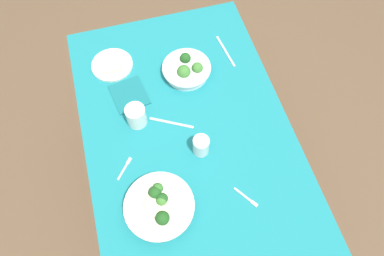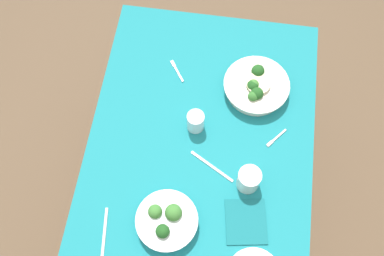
# 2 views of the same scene
# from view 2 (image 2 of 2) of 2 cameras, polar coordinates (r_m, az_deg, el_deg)

# --- Properties ---
(ground_plane) EXTENTS (6.00, 6.00, 0.00)m
(ground_plane) POSITION_cam_2_polar(r_m,az_deg,el_deg) (2.44, 0.61, -9.75)
(ground_plane) COLOR brown
(dining_table) EXTENTS (1.30, 0.86, 0.77)m
(dining_table) POSITION_cam_2_polar(r_m,az_deg,el_deg) (1.83, 0.80, -4.83)
(dining_table) COLOR #197A84
(dining_table) RESTS_ON ground_plane
(broccoli_bowl_far) EXTENTS (0.26, 0.26, 0.09)m
(broccoli_bowl_far) POSITION_cam_2_polar(r_m,az_deg,el_deg) (1.81, 8.06, 5.18)
(broccoli_bowl_far) COLOR silver
(broccoli_bowl_far) RESTS_ON dining_table
(broccoli_bowl_near) EXTENTS (0.22, 0.22, 0.09)m
(broccoli_bowl_near) POSITION_cam_2_polar(r_m,az_deg,el_deg) (1.61, -3.20, -11.56)
(broccoli_bowl_near) COLOR white
(broccoli_bowl_near) RESTS_ON dining_table
(water_glass_center) EXTENTS (0.07, 0.07, 0.09)m
(water_glass_center) POSITION_cam_2_polar(r_m,az_deg,el_deg) (1.71, 0.45, 0.83)
(water_glass_center) COLOR silver
(water_glass_center) RESTS_ON dining_table
(water_glass_side) EXTENTS (0.08, 0.08, 0.10)m
(water_glass_side) POSITION_cam_2_polar(r_m,az_deg,el_deg) (1.64, 7.16, -6.45)
(water_glass_side) COLOR silver
(water_glass_side) RESTS_ON dining_table
(fork_by_far_bowl) EXTENTS (0.10, 0.07, 0.00)m
(fork_by_far_bowl) POSITION_cam_2_polar(r_m,az_deg,el_deg) (1.87, -1.96, 7.31)
(fork_by_far_bowl) COLOR #B7B7BC
(fork_by_far_bowl) RESTS_ON dining_table
(fork_by_near_bowl) EXTENTS (0.09, 0.07, 0.00)m
(fork_by_near_bowl) POSITION_cam_2_polar(r_m,az_deg,el_deg) (1.76, 10.48, -1.32)
(fork_by_near_bowl) COLOR #B7B7BC
(fork_by_near_bowl) RESTS_ON dining_table
(table_knife_left) EXTENTS (0.20, 0.03, 0.00)m
(table_knife_left) POSITION_cam_2_polar(r_m,az_deg,el_deg) (1.65, -11.01, -13.15)
(table_knife_left) COLOR #B7B7BC
(table_knife_left) RESTS_ON dining_table
(table_knife_right) EXTENTS (0.10, 0.17, 0.00)m
(table_knife_right) POSITION_cam_2_polar(r_m,az_deg,el_deg) (1.69, 2.52, -4.86)
(table_knife_right) COLOR #B7B7BC
(table_knife_right) RESTS_ON dining_table
(napkin_folded_upper) EXTENTS (0.18, 0.17, 0.01)m
(napkin_folded_upper) POSITION_cam_2_polar(r_m,az_deg,el_deg) (1.64, 6.81, -11.62)
(napkin_folded_upper) COLOR #156870
(napkin_folded_upper) RESTS_ON dining_table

